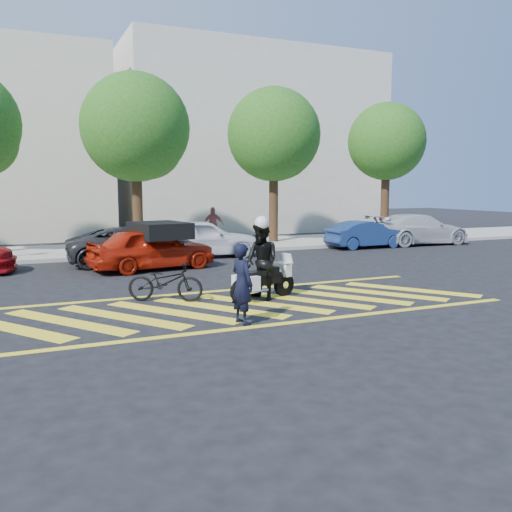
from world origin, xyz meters
name	(u,v)px	position (x,y,z in m)	size (l,w,h in m)	color
ground	(243,305)	(0.00, 0.00, 0.00)	(90.00, 90.00, 0.00)	black
sidewalk	(139,249)	(0.00, 12.00, 0.07)	(60.00, 5.00, 0.15)	#9E998E
crosswalk	(242,305)	(-0.04, 0.00, 0.00)	(12.33, 4.00, 0.01)	yellow
building_right	(248,144)	(9.00, 21.00, 5.50)	(16.00, 8.00, 11.00)	beige
tree_center	(138,132)	(0.13, 12.06, 5.10)	(4.60, 4.60, 7.56)	black
tree_right	(276,138)	(6.63, 12.06, 5.05)	(4.40, 4.40, 7.41)	black
tree_far_right	(388,145)	(13.13, 12.06, 4.94)	(4.00, 4.00, 7.10)	black
officer_bike	(242,284)	(-0.66, -1.56, 0.82)	(0.60, 0.39, 1.65)	black
bicycle	(165,282)	(-1.55, 1.19, 0.48)	(0.64, 1.84, 0.97)	black
police_motorcycle	(262,281)	(0.68, 0.42, 0.47)	(1.93, 0.91, 0.87)	black
officer_moto	(262,261)	(0.67, 0.43, 0.95)	(0.93, 0.72, 1.90)	black
red_convertible	(152,248)	(-0.69, 6.35, 0.72)	(1.69, 4.20, 1.43)	#A61807
parked_mid_left	(136,245)	(-0.90, 7.90, 0.67)	(2.24, 4.85, 1.35)	black
parked_mid_right	(202,238)	(1.86, 8.81, 0.76)	(1.79, 4.44, 1.51)	silver
parked_right	(366,234)	(9.67, 8.87, 0.62)	(1.30, 3.74, 1.23)	navy
parked_far_right	(418,229)	(12.84, 9.10, 0.74)	(2.07, 5.08, 1.47)	#ADAFB5
pedestrian_right	(213,225)	(3.69, 12.73, 0.98)	(0.97, 0.41, 1.66)	brown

